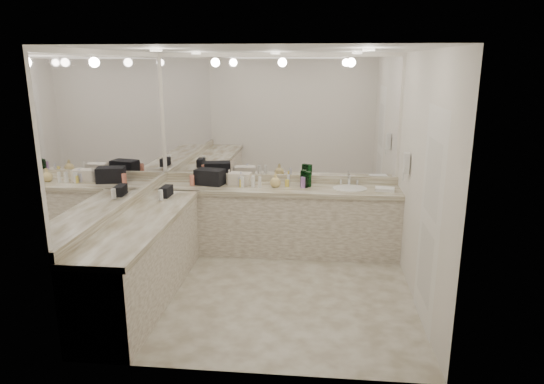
# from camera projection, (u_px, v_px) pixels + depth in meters

# --- Properties ---
(floor) EXTENTS (3.20, 3.20, 0.00)m
(floor) POSITION_uv_depth(u_px,v_px,m) (267.00, 291.00, 5.44)
(floor) COLOR beige
(floor) RESTS_ON ground
(ceiling) EXTENTS (3.20, 3.20, 0.00)m
(ceiling) POSITION_uv_depth(u_px,v_px,m) (266.00, 50.00, 4.77)
(ceiling) COLOR white
(ceiling) RESTS_ON floor
(wall_back) EXTENTS (3.20, 0.02, 2.60)m
(wall_back) POSITION_uv_depth(u_px,v_px,m) (279.00, 153.00, 6.54)
(wall_back) COLOR silver
(wall_back) RESTS_ON floor
(wall_left) EXTENTS (0.02, 3.00, 2.60)m
(wall_left) POSITION_uv_depth(u_px,v_px,m) (120.00, 175.00, 5.25)
(wall_left) COLOR silver
(wall_left) RESTS_ON floor
(wall_right) EXTENTS (0.02, 3.00, 2.60)m
(wall_right) POSITION_uv_depth(u_px,v_px,m) (422.00, 182.00, 4.95)
(wall_right) COLOR silver
(wall_right) RESTS_ON floor
(vanity_back_base) EXTENTS (3.20, 0.60, 0.84)m
(vanity_back_base) POSITION_uv_depth(u_px,v_px,m) (277.00, 221.00, 6.48)
(vanity_back_base) COLOR beige
(vanity_back_base) RESTS_ON floor
(vanity_back_top) EXTENTS (3.20, 0.64, 0.06)m
(vanity_back_top) POSITION_uv_depth(u_px,v_px,m) (277.00, 189.00, 6.36)
(vanity_back_top) COLOR beige
(vanity_back_top) RESTS_ON vanity_back_base
(vanity_left_base) EXTENTS (0.60, 2.40, 0.84)m
(vanity_left_base) POSITION_uv_depth(u_px,v_px,m) (143.00, 262.00, 5.16)
(vanity_left_base) COLOR beige
(vanity_left_base) RESTS_ON floor
(vanity_left_top) EXTENTS (0.64, 2.42, 0.06)m
(vanity_left_top) POSITION_uv_depth(u_px,v_px,m) (141.00, 222.00, 5.05)
(vanity_left_top) COLOR beige
(vanity_left_top) RESTS_ON vanity_left_base
(backsplash_back) EXTENTS (3.20, 0.04, 0.10)m
(backsplash_back) POSITION_uv_depth(u_px,v_px,m) (279.00, 178.00, 6.61)
(backsplash_back) COLOR beige
(backsplash_back) RESTS_ON vanity_back_top
(backsplash_left) EXTENTS (0.04, 3.00, 0.10)m
(backsplash_left) POSITION_uv_depth(u_px,v_px,m) (125.00, 206.00, 5.34)
(backsplash_left) COLOR beige
(backsplash_left) RESTS_ON vanity_left_top
(mirror_back) EXTENTS (3.12, 0.01, 1.55)m
(mirror_back) POSITION_uv_depth(u_px,v_px,m) (279.00, 117.00, 6.41)
(mirror_back) COLOR white
(mirror_back) RESTS_ON wall_back
(mirror_left) EXTENTS (0.01, 2.92, 1.55)m
(mirror_left) POSITION_uv_depth(u_px,v_px,m) (118.00, 131.00, 5.13)
(mirror_left) COLOR white
(mirror_left) RESTS_ON wall_left
(sink) EXTENTS (0.44, 0.44, 0.03)m
(sink) POSITION_uv_depth(u_px,v_px,m) (350.00, 189.00, 6.27)
(sink) COLOR white
(sink) RESTS_ON vanity_back_top
(faucet) EXTENTS (0.24, 0.16, 0.14)m
(faucet) POSITION_uv_depth(u_px,v_px,m) (349.00, 180.00, 6.45)
(faucet) COLOR silver
(faucet) RESTS_ON vanity_back_top
(wall_phone) EXTENTS (0.06, 0.10, 0.24)m
(wall_phone) POSITION_uv_depth(u_px,v_px,m) (406.00, 163.00, 5.61)
(wall_phone) COLOR white
(wall_phone) RESTS_ON wall_right
(door) EXTENTS (0.02, 0.82, 2.10)m
(door) POSITION_uv_depth(u_px,v_px,m) (429.00, 220.00, 4.53)
(door) COLOR white
(door) RESTS_ON wall_right
(black_toiletry_bag) EXTENTS (0.41, 0.31, 0.21)m
(black_toiletry_bag) POSITION_uv_depth(u_px,v_px,m) (210.00, 177.00, 6.46)
(black_toiletry_bag) COLOR black
(black_toiletry_bag) RESTS_ON vanity_back_top
(black_bag_spill) EXTENTS (0.12, 0.23, 0.12)m
(black_bag_spill) POSITION_uv_depth(u_px,v_px,m) (166.00, 191.00, 5.89)
(black_bag_spill) COLOR black
(black_bag_spill) RESTS_ON vanity_left_top
(cream_cosmetic_case) EXTENTS (0.31, 0.21, 0.17)m
(cream_cosmetic_case) POSITION_uv_depth(u_px,v_px,m) (240.00, 178.00, 6.46)
(cream_cosmetic_case) COLOR beige
(cream_cosmetic_case) RESTS_ON vanity_back_top
(hand_towel) EXTENTS (0.26, 0.19, 0.04)m
(hand_towel) POSITION_uv_depth(u_px,v_px,m) (385.00, 189.00, 6.15)
(hand_towel) COLOR white
(hand_towel) RESTS_ON vanity_back_top
(lotion_left) EXTENTS (0.05, 0.05, 0.12)m
(lotion_left) POSITION_uv_depth(u_px,v_px,m) (161.00, 196.00, 5.70)
(lotion_left) COLOR white
(lotion_left) RESTS_ON vanity_left_top
(soap_bottle_a) EXTENTS (0.08, 0.08, 0.20)m
(soap_bottle_a) POSITION_uv_depth(u_px,v_px,m) (229.00, 177.00, 6.44)
(soap_bottle_a) COLOR beige
(soap_bottle_a) RESTS_ON vanity_back_top
(soap_bottle_b) EXTENTS (0.10, 0.10, 0.18)m
(soap_bottle_b) POSITION_uv_depth(u_px,v_px,m) (241.00, 179.00, 6.39)
(soap_bottle_b) COLOR silver
(soap_bottle_b) RESTS_ON vanity_back_top
(soap_bottle_c) EXTENTS (0.16, 0.16, 0.18)m
(soap_bottle_c) POSITION_uv_depth(u_px,v_px,m) (275.00, 180.00, 6.32)
(soap_bottle_c) COLOR #D5BB72
(soap_bottle_c) RESTS_ON vanity_back_top
(green_bottle_0) EXTENTS (0.06, 0.06, 0.20)m
(green_bottle_0) POSITION_uv_depth(u_px,v_px,m) (303.00, 179.00, 6.35)
(green_bottle_0) COLOR #0D4617
(green_bottle_0) RESTS_ON vanity_back_top
(green_bottle_1) EXTENTS (0.07, 0.07, 0.18)m
(green_bottle_1) POSITION_uv_depth(u_px,v_px,m) (305.00, 181.00, 6.30)
(green_bottle_1) COLOR #0D4617
(green_bottle_1) RESTS_ON vanity_back_top
(green_bottle_2) EXTENTS (0.07, 0.07, 0.20)m
(green_bottle_2) POSITION_uv_depth(u_px,v_px,m) (309.00, 179.00, 6.34)
(green_bottle_2) COLOR #0D4617
(green_bottle_2) RESTS_ON vanity_back_top
(green_bottle_3) EXTENTS (0.07, 0.07, 0.21)m
(green_bottle_3) POSITION_uv_depth(u_px,v_px,m) (303.00, 178.00, 6.39)
(green_bottle_3) COLOR #0D4617
(green_bottle_3) RESTS_ON vanity_back_top
(amenity_bottle_0) EXTENTS (0.06, 0.06, 0.09)m
(amenity_bottle_0) POSITION_uv_depth(u_px,v_px,m) (287.00, 183.00, 6.37)
(amenity_bottle_0) COLOR #F2D84C
(amenity_bottle_0) RESTS_ON vanity_back_top
(amenity_bottle_1) EXTENTS (0.04, 0.04, 0.15)m
(amenity_bottle_1) POSITION_uv_depth(u_px,v_px,m) (289.00, 180.00, 6.40)
(amenity_bottle_1) COLOR silver
(amenity_bottle_1) RESTS_ON vanity_back_top
(amenity_bottle_2) EXTENTS (0.05, 0.05, 0.15)m
(amenity_bottle_2) POSITION_uv_depth(u_px,v_px,m) (245.00, 179.00, 6.46)
(amenity_bottle_2) COLOR white
(amenity_bottle_2) RESTS_ON vanity_back_top
(amenity_bottle_3) EXTENTS (0.05, 0.05, 0.15)m
(amenity_bottle_3) POSITION_uv_depth(u_px,v_px,m) (253.00, 182.00, 6.32)
(amenity_bottle_3) COLOR white
(amenity_bottle_3) RESTS_ON vanity_back_top
(amenity_bottle_4) EXTENTS (0.06, 0.06, 0.11)m
(amenity_bottle_4) POSITION_uv_depth(u_px,v_px,m) (242.00, 183.00, 6.33)
(amenity_bottle_4) COLOR #F2D84C
(amenity_bottle_4) RESTS_ON vanity_back_top
(amenity_bottle_5) EXTENTS (0.04, 0.04, 0.15)m
(amenity_bottle_5) POSITION_uv_depth(u_px,v_px,m) (260.00, 182.00, 6.30)
(amenity_bottle_5) COLOR white
(amenity_bottle_5) RESTS_ON vanity_back_top
(amenity_bottle_6) EXTENTS (0.06, 0.06, 0.15)m
(amenity_bottle_6) POSITION_uv_depth(u_px,v_px,m) (303.00, 182.00, 6.28)
(amenity_bottle_6) COLOR #9966B2
(amenity_bottle_6) RESTS_ON vanity_back_top
(amenity_bottle_7) EXTENTS (0.06, 0.06, 0.14)m
(amenity_bottle_7) POSITION_uv_depth(u_px,v_px,m) (192.00, 180.00, 6.40)
(amenity_bottle_7) COLOR #E57F66
(amenity_bottle_7) RESTS_ON vanity_back_top
(amenity_bottle_8) EXTENTS (0.06, 0.06, 0.15)m
(amenity_bottle_8) POSITION_uv_depth(u_px,v_px,m) (242.00, 182.00, 6.32)
(amenity_bottle_8) COLOR white
(amenity_bottle_8) RESTS_ON vanity_back_top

